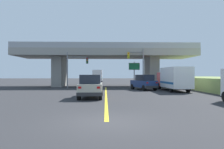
# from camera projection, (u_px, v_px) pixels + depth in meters

# --- Properties ---
(ground) EXTENTS (160.00, 160.00, 0.00)m
(ground) POSITION_uv_depth(u_px,v_px,m) (106.00, 86.00, 36.01)
(ground) COLOR #2B2B2D
(overpass_bridge) EXTENTS (29.78, 8.12, 7.09)m
(overpass_bridge) POSITION_uv_depth(u_px,v_px,m) (106.00, 58.00, 36.01)
(overpass_bridge) COLOR gray
(overpass_bridge) RESTS_ON ground
(lane_divider_stripe) EXTENTS (0.20, 24.44, 0.01)m
(lane_divider_stripe) POSITION_uv_depth(u_px,v_px,m) (106.00, 95.00, 21.08)
(lane_divider_stripe) COLOR yellow
(lane_divider_stripe) RESTS_ON ground
(suv_lead) EXTENTS (1.99, 4.69, 2.02)m
(suv_lead) POSITION_uv_depth(u_px,v_px,m) (91.00, 86.00, 18.22)
(suv_lead) COLOR #B7B29E
(suv_lead) RESTS_ON ground
(suv_crossing) EXTENTS (3.15, 4.64, 2.02)m
(suv_crossing) POSITION_uv_depth(u_px,v_px,m) (144.00, 82.00, 27.54)
(suv_crossing) COLOR navy
(suv_crossing) RESTS_ON ground
(box_truck) EXTENTS (2.33, 7.53, 2.91)m
(box_truck) POSITION_uv_depth(u_px,v_px,m) (173.00, 78.00, 25.93)
(box_truck) COLOR red
(box_truck) RESTS_ON ground
(traffic_signal_nearside) EXTENTS (2.54, 0.36, 6.04)m
(traffic_signal_nearside) POSITION_uv_depth(u_px,v_px,m) (138.00, 63.00, 31.80)
(traffic_signal_nearside) COLOR slate
(traffic_signal_nearside) RESTS_ON ground
(traffic_signal_farside) EXTENTS (3.21, 0.36, 5.42)m
(traffic_signal_farside) POSITION_uv_depth(u_px,v_px,m) (75.00, 65.00, 30.99)
(traffic_signal_farside) COLOR slate
(traffic_signal_farside) RESTS_ON ground
(highway_sign) EXTENTS (1.84, 0.17, 4.15)m
(highway_sign) POSITION_uv_depth(u_px,v_px,m) (134.00, 68.00, 34.25)
(highway_sign) COLOR #56595E
(highway_sign) RESTS_ON ground
(semi_truck_distant) EXTENTS (2.33, 7.14, 3.19)m
(semi_truck_distant) POSITION_uv_depth(u_px,v_px,m) (98.00, 76.00, 53.12)
(semi_truck_distant) COLOR navy
(semi_truck_distant) RESTS_ON ground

